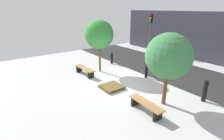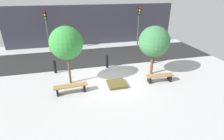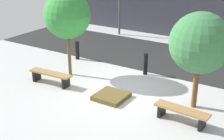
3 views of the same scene
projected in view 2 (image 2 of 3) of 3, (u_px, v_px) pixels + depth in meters
The scene contains 13 objects.
ground_plane at pixel (114, 80), 10.69m from camera, with size 18.00×18.00×0.00m, color #B6B6B6.
road_strip at pixel (101, 56), 14.43m from camera, with size 18.00×4.25×0.01m, color #262626.
building_facade at pixel (93, 25), 17.01m from camera, with size 16.20×0.50×3.73m, color #33333D.
bench_left at pixel (71, 87), 9.20m from camera, with size 1.78×0.49×0.46m.
bench_right at pixel (160, 77), 10.34m from camera, with size 1.67×0.51×0.44m.
planter_bed at pixel (117, 84), 10.05m from camera, with size 1.03×1.05×0.15m, color brown.
tree_behind_left_bench at pixel (66, 43), 9.32m from camera, with size 1.80×1.80×3.32m.
tree_behind_right_bench at pixel (154, 42), 10.56m from camera, with size 1.89×1.89×3.10m.
bollard_far_left at pixel (55, 67), 11.39m from camera, with size 0.19×0.19×0.85m, color black.
bollard_left at pixel (107, 62), 12.15m from camera, with size 0.17×0.17×0.89m, color black.
bollard_center at pixel (153, 57), 12.90m from camera, with size 0.19×0.19×0.98m, color black.
traffic_light_west at pixel (46, 23), 14.62m from camera, with size 0.28×0.27×3.49m.
traffic_light_mid_west at pixel (139, 19), 16.40m from camera, with size 0.28×0.27×3.64m.
Camera 2 is at (-2.39, -9.13, 5.04)m, focal length 28.00 mm.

